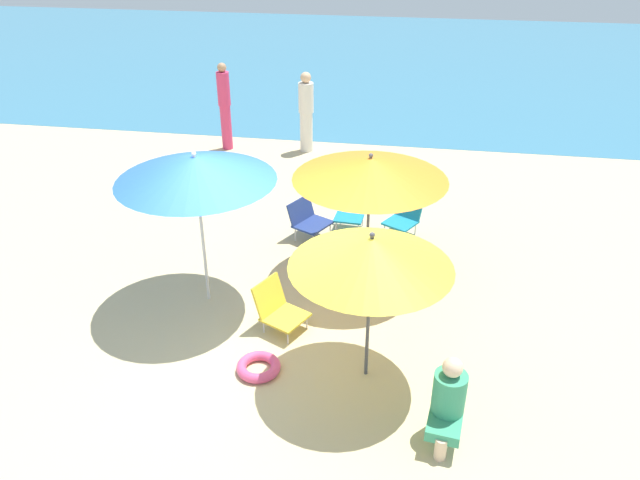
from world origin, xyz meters
name	(u,v)px	position (x,y,z in m)	size (l,w,h in m)	color
ground_plane	(263,326)	(0.00, 0.00, 0.00)	(40.00, 40.00, 0.00)	#CCB789
sea_water	(369,58)	(0.00, 14.63, 0.00)	(40.00, 16.00, 0.01)	teal
umbrella_blue	(195,168)	(-0.87, 0.47, 1.89)	(1.97, 1.97, 2.11)	silver
umbrella_orange	(370,168)	(1.16, 1.46, 1.62)	(2.08, 2.08, 1.83)	#4C4C51
umbrella_yellow	(371,253)	(1.37, -0.68, 1.60)	(1.72, 1.72, 1.83)	#4C4C51
beach_chair_a	(278,307)	(0.19, 0.01, 0.30)	(0.72, 0.68, 0.63)	gold
beach_chair_b	(404,217)	(1.63, 2.76, 0.28)	(0.65, 0.68, 0.54)	teal
beach_chair_c	(351,209)	(0.78, 2.78, 0.33)	(0.48, 0.62, 0.62)	teal
beach_chair_d	(308,218)	(0.15, 2.37, 0.33)	(0.72, 0.73, 0.61)	navy
person_a	(306,112)	(-0.55, 6.09, 0.84)	(0.31, 0.31, 1.66)	silver
person_b	(225,106)	(-2.24, 5.94, 0.93)	(0.26, 0.26, 1.81)	#DB3866
person_c	(448,400)	(2.23, -1.47, 0.48)	(0.38, 0.56, 0.95)	#389970
swim_ring	(259,367)	(0.15, -0.83, 0.06)	(0.51, 0.51, 0.12)	#E54C7F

